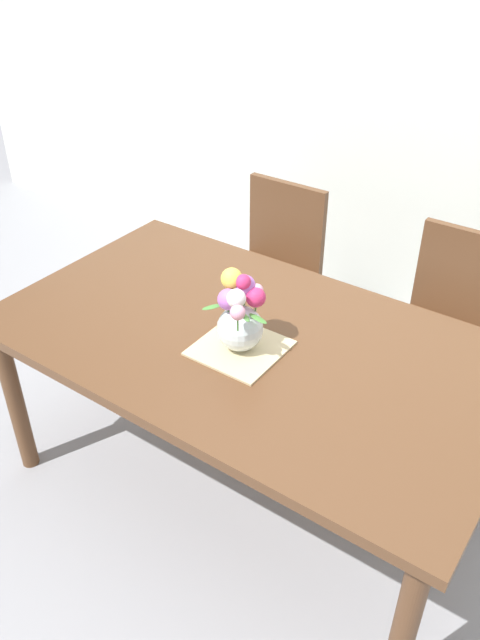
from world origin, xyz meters
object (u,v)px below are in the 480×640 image
(chair_left, at_px, (274,261))
(flower_vase, at_px, (240,316))
(chair_right, at_px, (449,320))
(dining_table, at_px, (249,354))

(chair_left, bearing_deg, flower_vase, 116.10)
(chair_left, distance_m, flower_vase, 1.11)
(chair_right, xyz_separation_m, flower_vase, (-0.44, -0.94, 0.37))
(chair_left, distance_m, chair_right, 0.90)
(dining_table, xyz_separation_m, chair_left, (-0.45, 0.87, -0.16))
(dining_table, bearing_deg, flower_vase, -80.92)
(dining_table, relative_size, flower_vase, 6.59)
(chair_left, height_order, chair_right, same)
(dining_table, distance_m, chair_left, 0.99)
(dining_table, xyz_separation_m, chair_right, (0.45, 0.87, -0.16))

